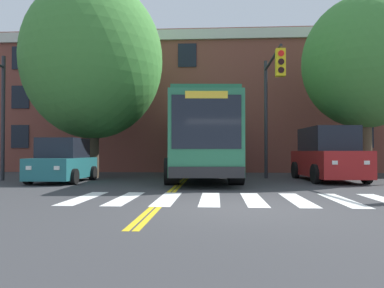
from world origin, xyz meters
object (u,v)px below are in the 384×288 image
object	(u,v)px
city_bus	(201,138)
car_teal_near_lane	(63,162)
traffic_light_overhead	(271,92)
street_tree_curbside_small	(93,60)
car_red_far_lane	(327,156)
street_tree_curbside_large	(365,63)
car_black_behind_bus	(220,157)

from	to	relation	value
city_bus	car_teal_near_lane	world-z (taller)	city_bus
city_bus	traffic_light_overhead	bearing A→B (deg)	-23.42
traffic_light_overhead	street_tree_curbside_small	size ratio (longest dim) A/B	0.58
city_bus	traffic_light_overhead	world-z (taller)	traffic_light_overhead
car_red_far_lane	traffic_light_overhead	xyz separation A→B (m)	(-2.39, -0.27, 2.66)
city_bus	street_tree_curbside_large	xyz separation A→B (m)	(7.45, 0.22, 3.41)
car_red_far_lane	street_tree_curbside_small	distance (m)	11.57
city_bus	car_black_behind_bus	size ratio (longest dim) A/B	2.18
street_tree_curbside_large	car_black_behind_bus	bearing A→B (deg)	125.59
city_bus	street_tree_curbside_small	distance (m)	6.38
car_teal_near_lane	traffic_light_overhead	distance (m)	9.09
city_bus	traffic_light_overhead	xyz separation A→B (m)	(3.00, -1.30, 1.85)
car_red_far_lane	street_tree_curbside_large	xyz separation A→B (m)	(2.06, 1.24, 4.23)
car_red_far_lane	street_tree_curbside_large	distance (m)	4.86
car_red_far_lane	traffic_light_overhead	bearing A→B (deg)	-173.45
car_black_behind_bus	car_red_far_lane	bearing A→B (deg)	-66.87
traffic_light_overhead	street_tree_curbside_large	size ratio (longest dim) A/B	0.66
street_tree_curbside_large	street_tree_curbside_small	bearing A→B (deg)	179.76
car_red_far_lane	traffic_light_overhead	distance (m)	3.59
car_teal_near_lane	street_tree_curbside_large	size ratio (longest dim) A/B	0.45
traffic_light_overhead	car_black_behind_bus	bearing A→B (deg)	100.70
street_tree_curbside_small	street_tree_curbside_large	bearing A→B (deg)	-0.24
city_bus	car_red_far_lane	xyz separation A→B (m)	(5.39, -1.03, -0.81)
car_red_far_lane	car_black_behind_bus	xyz separation A→B (m)	(-4.37, 10.24, -0.22)
city_bus	car_teal_near_lane	xyz separation A→B (m)	(-5.55, -2.27, -1.07)
street_tree_curbside_large	street_tree_curbside_small	world-z (taller)	street_tree_curbside_small
street_tree_curbside_small	traffic_light_overhead	bearing A→B (deg)	-10.88
street_tree_curbside_large	street_tree_curbside_small	xyz separation A→B (m)	(-12.63, 0.05, 0.31)
car_teal_near_lane	street_tree_curbside_large	distance (m)	13.98
city_bus	street_tree_curbside_large	distance (m)	8.20
car_red_far_lane	street_tree_curbside_small	bearing A→B (deg)	173.00
car_teal_near_lane	street_tree_curbside_small	world-z (taller)	street_tree_curbside_small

